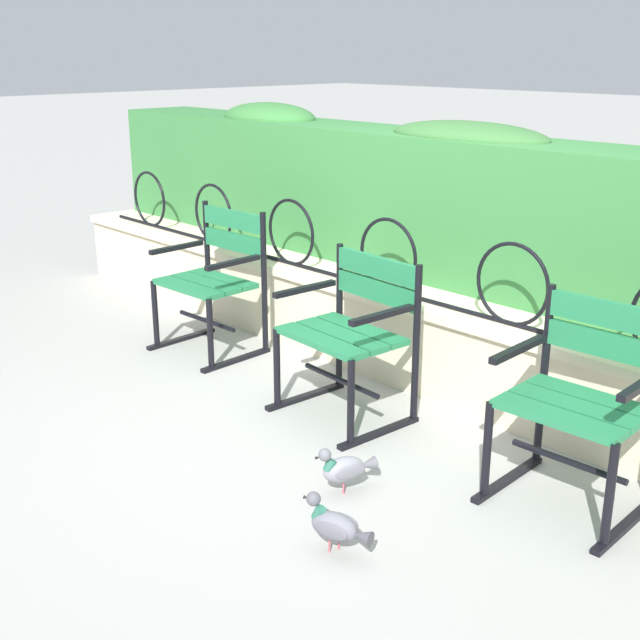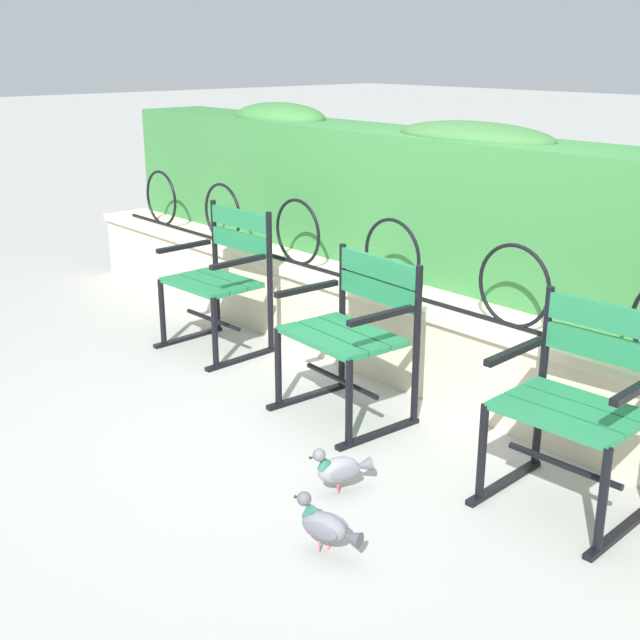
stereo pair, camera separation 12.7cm
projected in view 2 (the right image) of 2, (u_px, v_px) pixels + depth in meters
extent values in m
plane|color=#9E9E99|center=(303.00, 429.00, 4.12)|extent=(60.00, 60.00, 0.00)
cube|color=beige|center=(426.00, 345.00, 4.61)|extent=(6.74, 0.35, 0.46)
cube|color=beige|center=(427.00, 302.00, 4.53)|extent=(6.74, 0.41, 0.05)
cylinder|color=black|center=(418.00, 298.00, 4.47)|extent=(6.21, 0.02, 0.02)
torus|color=black|center=(161.00, 198.00, 6.30)|extent=(0.42, 0.02, 0.42)
torus|color=black|center=(222.00, 213.00, 5.72)|extent=(0.42, 0.02, 0.42)
torus|color=black|center=(298.00, 232.00, 5.14)|extent=(0.42, 0.02, 0.42)
torus|color=black|center=(392.00, 256.00, 4.56)|extent=(0.42, 0.02, 0.42)
torus|color=black|center=(514.00, 286.00, 3.98)|extent=(0.42, 0.02, 0.42)
cube|color=#387A3D|center=(484.00, 213.00, 4.68)|extent=(6.61, 0.56, 0.83)
ellipsoid|color=#387638|center=(279.00, 118.00, 5.87)|extent=(0.82, 0.50, 0.22)
ellipsoid|color=#386A35|center=(474.00, 137.00, 4.62)|extent=(1.04, 0.50, 0.17)
cube|color=#237547|center=(193.00, 287.00, 4.98)|extent=(0.55, 0.15, 0.03)
cube|color=#237547|center=(211.00, 282.00, 5.07)|extent=(0.55, 0.15, 0.03)
cube|color=#237547|center=(229.00, 278.00, 5.16)|extent=(0.55, 0.15, 0.03)
cube|color=#237547|center=(240.00, 219.00, 5.11)|extent=(0.55, 0.05, 0.11)
cube|color=#237547|center=(241.00, 241.00, 5.15)|extent=(0.55, 0.05, 0.11)
cylinder|color=black|center=(270.00, 284.00, 5.04)|extent=(0.04, 0.04, 0.88)
cylinder|color=black|center=(215.00, 334.00, 4.82)|extent=(0.04, 0.04, 0.44)
cube|color=black|center=(241.00, 359.00, 5.01)|extent=(0.06, 0.52, 0.02)
cube|color=black|center=(238.00, 262.00, 4.82)|extent=(0.05, 0.40, 0.03)
cylinder|color=black|center=(216.00, 267.00, 5.41)|extent=(0.04, 0.04, 0.88)
cylinder|color=black|center=(162.00, 313.00, 5.20)|extent=(0.04, 0.04, 0.44)
cube|color=black|center=(189.00, 337.00, 5.39)|extent=(0.06, 0.52, 0.02)
cube|color=black|center=(184.00, 246.00, 5.20)|extent=(0.05, 0.40, 0.03)
cylinder|color=black|center=(213.00, 320.00, 5.14)|extent=(0.52, 0.05, 0.03)
cube|color=#237547|center=(320.00, 342.00, 4.05)|extent=(0.58, 0.16, 0.03)
cube|color=#237547|center=(342.00, 336.00, 4.13)|extent=(0.58, 0.16, 0.03)
cube|color=#237547|center=(362.00, 330.00, 4.21)|extent=(0.58, 0.16, 0.03)
cube|color=#237547|center=(379.00, 268.00, 4.17)|extent=(0.58, 0.06, 0.11)
cube|color=#237547|center=(378.00, 291.00, 4.21)|extent=(0.58, 0.06, 0.11)
cylinder|color=black|center=(417.00, 347.00, 4.06)|extent=(0.04, 0.04, 0.82)
cylinder|color=black|center=(349.00, 404.00, 3.87)|extent=(0.04, 0.04, 0.44)
cube|color=black|center=(378.00, 433.00, 4.05)|extent=(0.07, 0.52, 0.02)
cube|color=black|center=(381.00, 316.00, 3.85)|extent=(0.06, 0.40, 0.03)
cylinder|color=black|center=(342.00, 318.00, 4.49)|extent=(0.04, 0.04, 0.82)
cylinder|color=black|center=(278.00, 369.00, 4.30)|extent=(0.04, 0.04, 0.44)
cube|color=black|center=(307.00, 396.00, 4.48)|extent=(0.07, 0.52, 0.02)
cube|color=black|center=(307.00, 289.00, 4.29)|extent=(0.06, 0.40, 0.03)
cylinder|color=black|center=(341.00, 381.00, 4.20)|extent=(0.55, 0.06, 0.03)
cube|color=#237547|center=(551.00, 421.00, 3.19)|extent=(0.54, 0.15, 0.03)
cube|color=#237547|center=(569.00, 411.00, 3.28)|extent=(0.54, 0.15, 0.03)
cube|color=#237547|center=(586.00, 401.00, 3.37)|extent=(0.54, 0.15, 0.03)
cube|color=#237547|center=(608.00, 317.00, 3.33)|extent=(0.54, 0.06, 0.11)
cube|color=#237547|center=(604.00, 348.00, 3.37)|extent=(0.54, 0.06, 0.11)
cylinder|color=black|center=(602.00, 502.00, 3.04)|extent=(0.04, 0.04, 0.44)
cube|color=black|center=(620.00, 531.00, 3.23)|extent=(0.07, 0.52, 0.02)
cube|color=black|center=(639.00, 388.00, 3.04)|extent=(0.06, 0.40, 0.03)
cylinder|color=black|center=(542.00, 380.00, 3.62)|extent=(0.04, 0.04, 0.85)
cylinder|color=black|center=(482.00, 454.00, 3.40)|extent=(0.04, 0.04, 0.44)
cube|color=black|center=(505.00, 482.00, 3.59)|extent=(0.07, 0.52, 0.02)
cube|color=black|center=(515.00, 352.00, 3.40)|extent=(0.06, 0.40, 0.03)
cylinder|color=black|center=(564.00, 465.00, 3.35)|extent=(0.51, 0.05, 0.03)
ellipsoid|color=slate|center=(324.00, 527.00, 3.09)|extent=(0.21, 0.15, 0.11)
cylinder|color=#2D6B56|center=(309.00, 513.00, 3.11)|extent=(0.07, 0.06, 0.06)
sphere|color=#55555D|center=(304.00, 499.00, 3.11)|extent=(0.06, 0.06, 0.06)
cone|color=black|center=(297.00, 497.00, 3.13)|extent=(0.03, 0.02, 0.01)
cone|color=#4A4A52|center=(351.00, 537.00, 3.03)|extent=(0.09, 0.08, 0.06)
ellipsoid|color=#5B5B63|center=(320.00, 532.00, 3.05)|extent=(0.14, 0.06, 0.07)
ellipsoid|color=#5B5B63|center=(332.00, 521.00, 3.12)|extent=(0.14, 0.06, 0.07)
cylinder|color=#C6515B|center=(319.00, 546.00, 3.11)|extent=(0.01, 0.01, 0.05)
cylinder|color=#C6515B|center=(329.00, 544.00, 3.13)|extent=(0.01, 0.01, 0.05)
ellipsoid|color=gray|center=(338.00, 470.00, 3.51)|extent=(0.15, 0.21, 0.11)
cylinder|color=#2D6B56|center=(324.00, 465.00, 3.47)|extent=(0.06, 0.07, 0.06)
sphere|color=slate|center=(319.00, 455.00, 3.44)|extent=(0.06, 0.06, 0.06)
cone|color=black|center=(312.00, 457.00, 3.43)|extent=(0.02, 0.03, 0.01)
cone|color=#595960|center=(362.00, 465.00, 3.55)|extent=(0.08, 0.09, 0.06)
ellipsoid|color=slate|center=(345.00, 473.00, 3.47)|extent=(0.06, 0.14, 0.07)
ellipsoid|color=slate|center=(336.00, 464.00, 3.55)|extent=(0.06, 0.14, 0.07)
cylinder|color=#C6515B|center=(338.00, 489.00, 3.51)|extent=(0.01, 0.01, 0.05)
cylinder|color=#C6515B|center=(339.00, 484.00, 3.55)|extent=(0.01, 0.01, 0.05)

